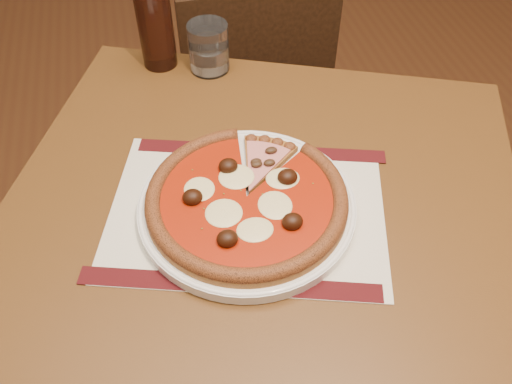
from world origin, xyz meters
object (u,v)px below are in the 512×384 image
pizza (247,198)px  bottle (155,24)px  chair_far (252,90)px  plate (247,207)px  water_glass (209,47)px  table (259,254)px

pizza → bottle: (-0.08, 0.42, 0.06)m
chair_far → bottle: (-0.24, -0.25, 0.38)m
chair_far → plate: chair_far is taller
chair_far → water_glass: 0.47m
plate → water_glass: bearing=88.6°
table → chair_far: size_ratio=1.30×
pizza → water_glass: bearing=88.6°
table → bottle: (-0.10, 0.43, 0.19)m
table → plate: size_ratio=3.18×
chair_far → water_glass: bearing=62.1°
bottle → chair_far: bearing=45.4°
chair_far → bottle: 0.51m
plate → chair_far: bearing=76.7°
bottle → table: bearing=-76.9°
table → bottle: bottle is taller
chair_far → pizza: bearing=76.3°
pizza → table: bearing=-32.4°
pizza → chair_far: bearing=76.7°
plate → pizza: size_ratio=1.09×
chair_far → plate: (-0.16, -0.67, 0.30)m
plate → water_glass: (0.01, 0.38, 0.04)m
table → plate: (-0.02, 0.01, 0.11)m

